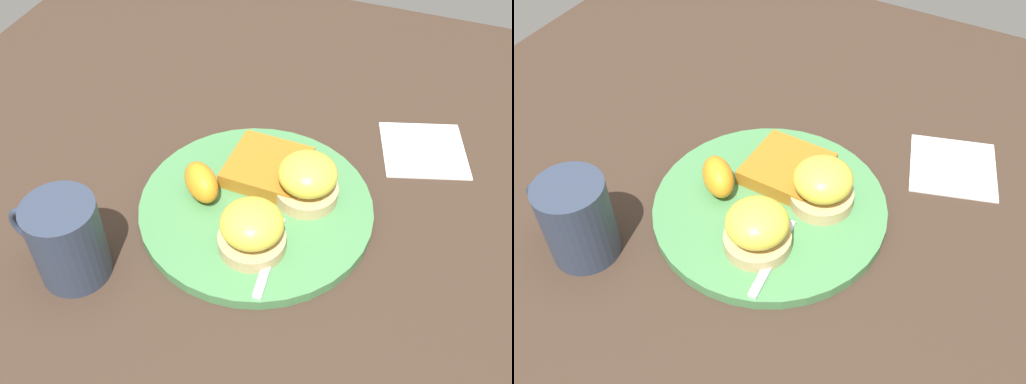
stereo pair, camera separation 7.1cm
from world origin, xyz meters
TOP-DOWN VIEW (x-y plane):
  - ground_plane at (0.00, 0.00)m, footprint 1.10×1.10m
  - plate at (0.00, 0.00)m, footprint 0.28×0.28m
  - sandwich_benedict_left at (-0.02, 0.06)m, footprint 0.08×0.08m
  - sandwich_benedict_right at (-0.05, -0.03)m, footprint 0.08×0.08m
  - hashbrown_patty at (0.01, -0.05)m, footprint 0.10×0.10m
  - orange_wedge at (0.07, 0.01)m, footprint 0.07×0.07m
  - fork at (-0.04, 0.01)m, footprint 0.04×0.22m
  - cup at (0.16, 0.15)m, footprint 0.11×0.08m
  - napkin at (-0.17, -0.18)m, footprint 0.14×0.14m

SIDE VIEW (x-z plane):
  - ground_plane at x=0.00m, z-range 0.00..0.00m
  - napkin at x=-0.17m, z-range 0.00..0.00m
  - plate at x=0.00m, z-range 0.00..0.01m
  - fork at x=-0.04m, z-range 0.01..0.02m
  - hashbrown_patty at x=0.01m, z-range 0.01..0.03m
  - orange_wedge at x=0.07m, z-range 0.01..0.06m
  - sandwich_benedict_left at x=-0.02m, z-range 0.01..0.07m
  - sandwich_benedict_right at x=-0.05m, z-range 0.01..0.07m
  - cup at x=0.16m, z-range 0.00..0.10m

